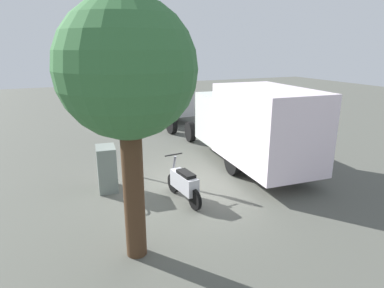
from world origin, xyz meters
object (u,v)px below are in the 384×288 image
(box_truck_far, at_px, (155,90))
(motorcycle, at_px, (184,183))
(bike_rack_hoop, at_px, (131,206))
(box_truck_near, at_px, (252,122))
(utility_cabinet, at_px, (107,168))
(stop_sign, at_px, (131,119))
(street_tree, at_px, (127,73))

(box_truck_far, xyz_separation_m, motorcycle, (-11.73, 2.89, -1.10))
(motorcycle, distance_m, bike_rack_hoop, 1.56)
(box_truck_near, distance_m, utility_cabinet, 5.15)
(stop_sign, xyz_separation_m, utility_cabinet, (-0.77, 0.97, -1.26))
(street_tree, xyz_separation_m, utility_cabinet, (3.49, -0.02, -3.02))
(bike_rack_hoop, bearing_deg, box_truck_far, -20.69)
(motorcycle, distance_m, stop_sign, 2.90)
(street_tree, bearing_deg, bike_rack_hoop, -10.20)
(street_tree, bearing_deg, stop_sign, -13.07)
(box_truck_far, xyz_separation_m, utility_cabinet, (-10.11, 4.70, -0.95))
(box_truck_far, distance_m, utility_cabinet, 11.19)
(box_truck_far, height_order, street_tree, street_tree)
(bike_rack_hoop, bearing_deg, stop_sign, -15.83)
(box_truck_near, bearing_deg, street_tree, 128.73)
(box_truck_near, distance_m, street_tree, 6.55)
(street_tree, relative_size, utility_cabinet, 3.74)
(stop_sign, xyz_separation_m, bike_rack_hoop, (-2.15, 0.61, -1.94))
(street_tree, distance_m, bike_rack_hoop, 4.27)
(box_truck_near, height_order, street_tree, street_tree)
(street_tree, bearing_deg, box_truck_far, -19.13)
(stop_sign, bearing_deg, utility_cabinet, 128.58)
(motorcycle, height_order, stop_sign, stop_sign)
(box_truck_near, relative_size, box_truck_far, 0.85)
(motorcycle, relative_size, stop_sign, 0.62)
(box_truck_far, distance_m, motorcycle, 12.14)
(motorcycle, height_order, street_tree, street_tree)
(box_truck_near, xyz_separation_m, street_tree, (-3.55, 5.08, 2.09))
(box_truck_far, height_order, utility_cabinet, box_truck_far)
(stop_sign, bearing_deg, box_truck_far, -21.76)
(street_tree, bearing_deg, box_truck_near, -55.06)
(street_tree, xyz_separation_m, bike_rack_hoop, (2.12, -0.38, -3.69))
(motorcycle, xyz_separation_m, utility_cabinet, (1.62, 1.81, 0.15))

